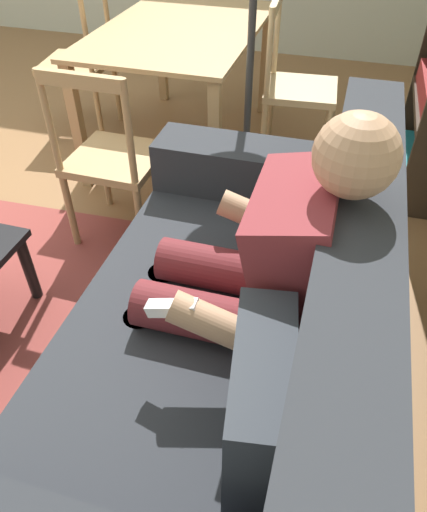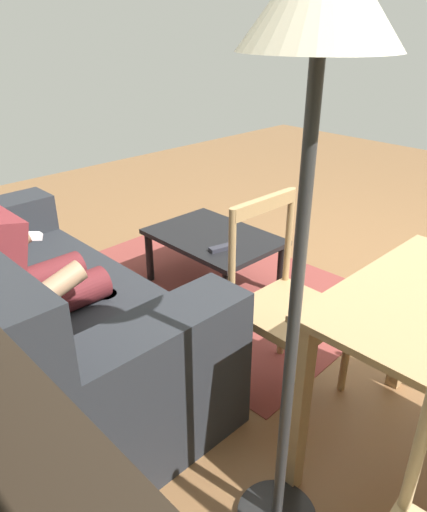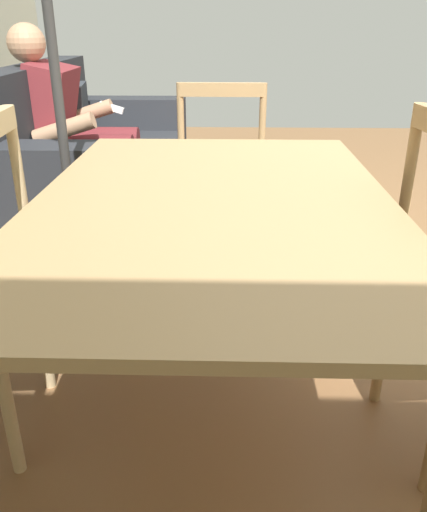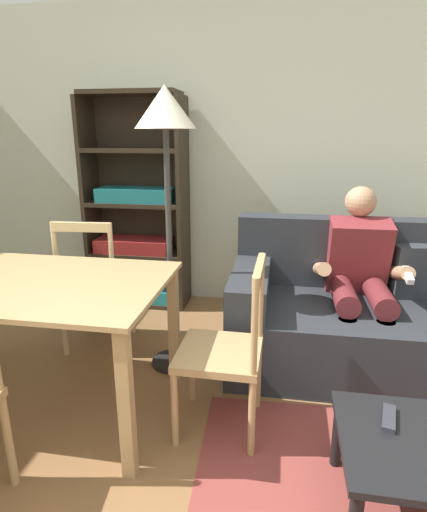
% 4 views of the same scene
% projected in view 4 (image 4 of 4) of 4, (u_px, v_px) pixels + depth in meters
% --- Properties ---
extents(wall_back, '(6.16, 0.12, 2.57)m').
position_uv_depth(wall_back, '(255.00, 160.00, 3.62)').
color(wall_back, beige).
rests_on(wall_back, ground_plane).
extents(couch, '(1.84, 0.96, 0.94)m').
position_uv_depth(couch, '(370.00, 315.00, 2.80)').
color(couch, '#282B30').
rests_on(couch, ground_plane).
extents(person_lounging, '(0.59, 0.88, 1.17)m').
position_uv_depth(person_lounging, '(360.00, 275.00, 2.77)').
color(person_lounging, maroon).
rests_on(person_lounging, ground_plane).
extents(tv_remote, '(0.09, 0.18, 0.02)m').
position_uv_depth(tv_remote, '(389.00, 418.00, 1.71)').
color(tv_remote, '#2D2D38').
rests_on(tv_remote, coffee_table).
extents(bookshelf, '(0.88, 0.36, 1.85)m').
position_uv_depth(bookshelf, '(138.00, 218.00, 3.70)').
color(bookshelf, '#2D2319').
rests_on(bookshelf, ground_plane).
extents(dining_table, '(1.42, 0.91, 0.77)m').
position_uv_depth(dining_table, '(33.00, 299.00, 2.23)').
color(dining_table, tan).
rests_on(dining_table, ground_plane).
extents(dining_chair_near_wall, '(0.45, 0.45, 0.96)m').
position_uv_depth(dining_chair_near_wall, '(95.00, 285.00, 2.96)').
color(dining_chair_near_wall, '#D1B27F').
rests_on(dining_chair_near_wall, ground_plane).
extents(dining_chair_facing_couch, '(0.43, 0.43, 0.92)m').
position_uv_depth(dining_chair_facing_couch, '(225.00, 351.00, 2.12)').
color(dining_chair_facing_couch, tan).
rests_on(dining_chair_facing_couch, ground_plane).
extents(floor_lamp, '(0.36, 0.36, 1.78)m').
position_uv_depth(floor_lamp, '(166.00, 136.00, 2.42)').
color(floor_lamp, black).
rests_on(floor_lamp, ground_plane).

